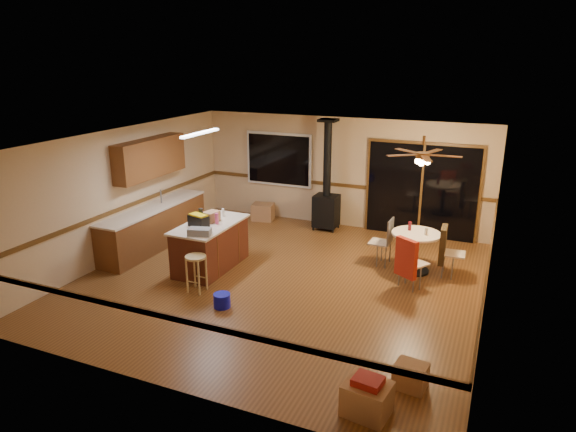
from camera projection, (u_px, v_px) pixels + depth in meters
The scene contains 35 objects.
floor at pixel (282, 280), 9.47m from camera, with size 7.00×7.00×0.00m, color brown.
ceiling at pixel (281, 139), 8.68m from camera, with size 7.00×7.00×0.00m, color silver.
wall_back at pixel (341, 173), 12.14m from camera, with size 7.00×7.00×0.00m, color tan.
wall_front at pixel (160, 294), 6.01m from camera, with size 7.00×7.00×0.00m, color tan.
wall_left at pixel (124, 193), 10.39m from camera, with size 7.00×7.00×0.00m, color tan.
wall_right at pixel (492, 240), 7.76m from camera, with size 7.00×7.00×0.00m, color tan.
chair_rail at pixel (281, 229), 9.17m from camera, with size 7.00×7.00×0.08m, color #543515, non-canonical shape.
window at pixel (279, 159), 12.64m from camera, with size 1.72×0.10×1.32m, color black.
sliding_door at pixel (422, 191), 11.46m from camera, with size 2.52×0.10×2.10m, color black.
lower_cabinets at pixel (155, 228), 10.98m from camera, with size 0.60×3.00×0.86m, color brown.
countertop at pixel (153, 208), 10.85m from camera, with size 0.64×3.04×0.04m, color beige.
upper_cabinets at pixel (150, 158), 10.76m from camera, with size 0.35×2.00×0.80m, color brown.
kitchen_island at pixel (211, 245), 9.90m from camera, with size 0.88×1.68×0.90m.
wood_stove at pixel (326, 200), 12.00m from camera, with size 0.55×0.50×2.52m.
ceiling_fan at pixel (423, 157), 9.18m from camera, with size 0.24×0.24×0.55m.
fluorescent_strip at pixel (200, 133), 9.64m from camera, with size 0.10×1.20×0.04m, color white.
toolbox_grey at pixel (200, 232), 9.13m from camera, with size 0.40×0.22×0.12m, color slate.
toolbox_black at pixel (199, 221), 9.55m from camera, with size 0.39×0.20×0.22m, color black.
toolbox_yellow_lid at pixel (198, 215), 9.51m from camera, with size 0.35×0.18×0.03m, color gold.
box_on_island at pixel (211, 217), 9.85m from camera, with size 0.22×0.30×0.20m, color #996A44.
bottle_dark at pixel (201, 216), 9.71m from camera, with size 0.09×0.09×0.30m, color black.
bottle_pink at pixel (217, 219), 9.71m from camera, with size 0.07×0.07×0.21m, color #D84C8C.
bottle_white at pixel (223, 212), 10.17m from camera, with size 0.05×0.05×0.16m, color white.
bar_stool at pixel (197, 274), 8.92m from camera, with size 0.36×0.36×0.66m, color tan.
blue_bucket at pixel (222, 300), 8.42m from camera, with size 0.28×0.28×0.23m, color #0E0FC6.
dining_table at pixel (416, 245), 9.69m from camera, with size 0.92×0.92×0.78m.
glass_red at pixel (410, 226), 9.73m from camera, with size 0.06×0.06×0.17m, color #590C14.
glass_cream at pixel (426, 231), 9.48m from camera, with size 0.06×0.06×0.15m, color beige.
chair_left at pixel (386, 237), 9.98m from camera, with size 0.42×0.41×0.51m.
chair_near at pixel (407, 258), 8.92m from camera, with size 0.60×0.61×0.70m.
chair_right at pixel (444, 245), 9.51m from camera, with size 0.48×0.44×0.70m.
box_under_window at pixel (263, 212), 12.83m from camera, with size 0.52×0.42×0.42m, color #996A44.
box_corner_a at pixel (367, 399), 5.90m from camera, with size 0.52×0.43×0.39m, color #996A44.
box_corner_b at pixel (411, 376), 6.38m from camera, with size 0.39×0.33×0.31m, color #996A44.
box_small_red at pixel (368, 381), 5.82m from camera, with size 0.33×0.27×0.09m, color maroon.
Camera 1 is at (3.53, -7.92, 3.98)m, focal length 32.00 mm.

